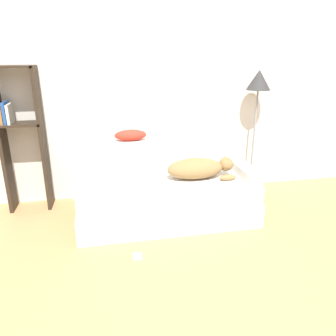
{
  "coord_description": "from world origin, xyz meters",
  "views": [
    {
      "loc": [
        -0.64,
        -1.17,
        1.66
      ],
      "look_at": [
        -0.03,
        1.83,
        0.58
      ],
      "focal_mm": 35.0,
      "sensor_mm": 36.0,
      "label": 1
    }
  ],
  "objects_px": {
    "couch": "(166,198)",
    "throw_pillow": "(130,135)",
    "dog": "(199,168)",
    "laptop": "(142,181)",
    "floor_lamp": "(258,89)",
    "power_adapter": "(137,256)",
    "bookshelf": "(21,133)"
  },
  "relations": [
    {
      "from": "dog",
      "to": "bookshelf",
      "type": "bearing_deg",
      "value": 162.21
    },
    {
      "from": "laptop",
      "to": "bookshelf",
      "type": "xyz_separation_m",
      "value": [
        -1.21,
        0.57,
        0.42
      ]
    },
    {
      "from": "couch",
      "to": "bookshelf",
      "type": "distance_m",
      "value": 1.69
    },
    {
      "from": "dog",
      "to": "bookshelf",
      "type": "relative_size",
      "value": 0.45
    },
    {
      "from": "dog",
      "to": "laptop",
      "type": "distance_m",
      "value": 0.6
    },
    {
      "from": "couch",
      "to": "throw_pillow",
      "type": "distance_m",
      "value": 0.79
    },
    {
      "from": "couch",
      "to": "laptop",
      "type": "bearing_deg",
      "value": -170.77
    },
    {
      "from": "throw_pillow",
      "to": "floor_lamp",
      "type": "distance_m",
      "value": 1.58
    },
    {
      "from": "couch",
      "to": "throw_pillow",
      "type": "relative_size",
      "value": 5.23
    },
    {
      "from": "dog",
      "to": "throw_pillow",
      "type": "height_order",
      "value": "throw_pillow"
    },
    {
      "from": "laptop",
      "to": "floor_lamp",
      "type": "distance_m",
      "value": 1.76
    },
    {
      "from": "couch",
      "to": "floor_lamp",
      "type": "xyz_separation_m",
      "value": [
        1.19,
        0.51,
        1.06
      ]
    },
    {
      "from": "throw_pillow",
      "to": "dog",
      "type": "bearing_deg",
      "value": -33.56
    },
    {
      "from": "dog",
      "to": "bookshelf",
      "type": "height_order",
      "value": "bookshelf"
    },
    {
      "from": "power_adapter",
      "to": "floor_lamp",
      "type": "bearing_deg",
      "value": 37.3
    },
    {
      "from": "couch",
      "to": "dog",
      "type": "height_order",
      "value": "dog"
    },
    {
      "from": "bookshelf",
      "to": "laptop",
      "type": "bearing_deg",
      "value": -25.4
    },
    {
      "from": "throw_pillow",
      "to": "laptop",
      "type": "bearing_deg",
      "value": -81.56
    },
    {
      "from": "floor_lamp",
      "to": "power_adapter",
      "type": "xyz_separation_m",
      "value": [
        -1.58,
        -1.21,
        -1.26
      ]
    },
    {
      "from": "laptop",
      "to": "power_adapter",
      "type": "distance_m",
      "value": 0.79
    },
    {
      "from": "laptop",
      "to": "throw_pillow",
      "type": "relative_size",
      "value": 1.04
    },
    {
      "from": "couch",
      "to": "throw_pillow",
      "type": "xyz_separation_m",
      "value": [
        -0.32,
        0.39,
        0.61
      ]
    },
    {
      "from": "power_adapter",
      "to": "laptop",
      "type": "bearing_deg",
      "value": 78.28
    },
    {
      "from": "couch",
      "to": "floor_lamp",
      "type": "relative_size",
      "value": 1.22
    },
    {
      "from": "throw_pillow",
      "to": "bookshelf",
      "type": "bearing_deg",
      "value": 172.84
    },
    {
      "from": "throw_pillow",
      "to": "power_adapter",
      "type": "relative_size",
      "value": 4.59
    },
    {
      "from": "bookshelf",
      "to": "floor_lamp",
      "type": "relative_size",
      "value": 1.04
    },
    {
      "from": "laptop",
      "to": "bookshelf",
      "type": "bearing_deg",
      "value": 142.5
    },
    {
      "from": "dog",
      "to": "laptop",
      "type": "relative_size",
      "value": 1.94
    },
    {
      "from": "throw_pillow",
      "to": "power_adapter",
      "type": "height_order",
      "value": "throw_pillow"
    },
    {
      "from": "dog",
      "to": "bookshelf",
      "type": "xyz_separation_m",
      "value": [
        -1.8,
        0.58,
        0.33
      ]
    },
    {
      "from": "laptop",
      "to": "power_adapter",
      "type": "bearing_deg",
      "value": -113.83
    }
  ]
}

